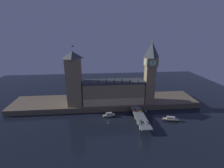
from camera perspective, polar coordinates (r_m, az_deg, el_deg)
ground_plane at (r=167.81m, az=-1.45°, el=-12.73°), size 400.00×400.00×0.00m
embankment at (r=201.06m, az=-2.24°, el=-6.34°), size 220.00×42.00×6.25m
parliament_hall at (r=187.80m, az=0.49°, el=-2.70°), size 68.58×20.75×31.91m
clock_tower at (r=185.70m, az=13.31°, el=4.44°), size 13.04×13.15×71.18m
victoria_tower at (r=182.31m, az=-13.20°, el=1.80°), size 16.31×16.31×66.20m
bridge at (r=166.54m, az=9.94°, el=-11.76°), size 10.13×46.00×5.69m
car_northbound_lead at (r=175.66m, az=8.19°, el=-9.06°), size 1.91×4.65×1.56m
car_northbound_trail at (r=155.52m, az=10.24°, el=-12.97°), size 1.95×3.99×1.43m
car_southbound_lead at (r=155.51m, az=12.01°, el=-13.08°), size 2.07×4.05×1.48m
car_southbound_trail at (r=175.27m, az=9.75°, el=-9.23°), size 2.04×4.48×1.41m
pedestrian_near_rail at (r=152.82m, az=9.66°, el=-13.39°), size 0.38×0.38×1.84m
pedestrian_mid_walk at (r=169.05m, az=11.18°, el=-10.27°), size 0.38×0.38×1.78m
pedestrian_far_rail at (r=173.24m, az=7.63°, el=-9.38°), size 0.38×0.38×1.65m
street_lamp_near at (r=149.96m, az=9.71°, el=-12.53°), size 1.34×0.60×7.03m
street_lamp_mid at (r=165.11m, az=11.69°, el=-9.88°), size 1.34×0.60×6.15m
boat_upstream at (r=173.71m, az=-1.08°, el=-10.94°), size 14.12×5.07×4.72m
boat_downstream at (r=176.44m, az=19.93°, el=-11.63°), size 18.03×9.00×4.65m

